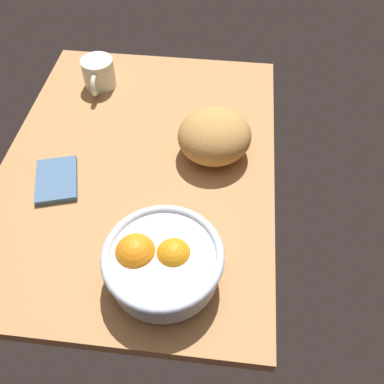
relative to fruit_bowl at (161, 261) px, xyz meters
The scene contains 5 objects.
ground_plane 30.20cm from the fruit_bowl, 160.06° to the right, with size 83.31×61.33×3.00cm, color #AF7C4A.
fruit_bowl is the anchor object (origin of this frame).
bread_loaf 33.15cm from the fruit_bowl, 168.32° to the left, with size 16.52×15.86×10.50cm, color #BF8846.
napkin_folded 33.24cm from the fruit_bowl, 126.76° to the right, with size 12.20×8.64×1.30cm, color #496A90.
mug 59.74cm from the fruit_bowl, 154.80° to the right, with size 12.29×8.34×7.59cm.
Camera 1 is at (63.76, 19.62, 69.83)cm, focal length 39.45 mm.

